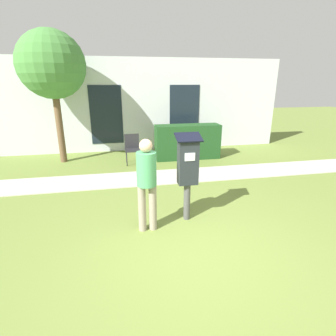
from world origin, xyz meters
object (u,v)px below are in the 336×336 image
parking_meter (188,166)px  person_standing (147,179)px  outdoor_chair_middle (165,143)px  outdoor_chair_left (132,146)px

parking_meter → person_standing: bearing=-162.6°
person_standing → outdoor_chair_middle: size_ratio=1.76×
person_standing → outdoor_chair_left: bearing=120.9°
parking_meter → outdoor_chair_middle: (0.31, 3.92, -0.49)m
parking_meter → person_standing: parking_meter is taller
parking_meter → outdoor_chair_left: size_ratio=1.77×
person_standing → outdoor_chair_left: (0.00, 3.92, -0.40)m
outdoor_chair_middle → outdoor_chair_left: bearing=176.4°
parking_meter → outdoor_chair_middle: size_ratio=1.77×
parking_meter → outdoor_chair_left: (-0.74, 3.68, -0.49)m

